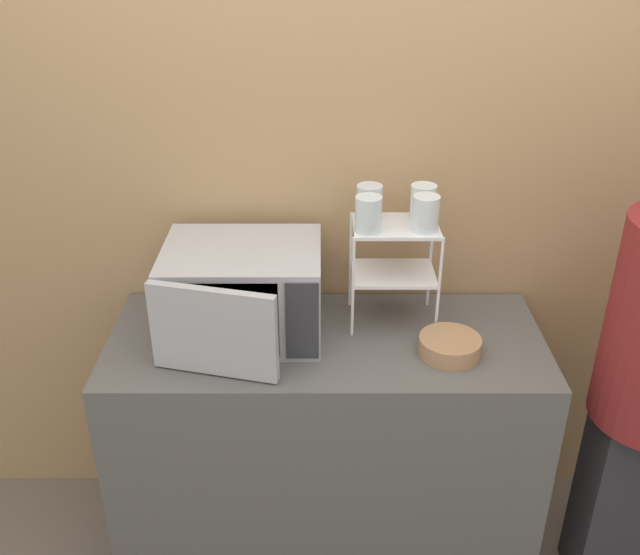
% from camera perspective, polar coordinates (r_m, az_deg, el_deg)
% --- Properties ---
extents(wall_back, '(8.00, 0.06, 2.60)m').
position_cam_1_polar(wall_back, '(2.47, 0.57, 7.18)').
color(wall_back, tan).
rests_on(wall_back, ground_plane).
extents(counter, '(1.43, 0.59, 0.90)m').
position_cam_1_polar(counter, '(2.62, 0.53, -13.22)').
color(counter, '#595654').
rests_on(counter, ground_plane).
extents(microwave, '(0.51, 0.51, 0.30)m').
position_cam_1_polar(microwave, '(2.32, -6.19, -1.18)').
color(microwave, '#ADADB2').
rests_on(microwave, counter).
extents(dish_rack, '(0.29, 0.21, 0.35)m').
position_cam_1_polar(dish_rack, '(2.34, 6.05, 2.00)').
color(dish_rack, white).
rests_on(dish_rack, counter).
extents(glass_front_left, '(0.08, 0.08, 0.11)m').
position_cam_1_polar(glass_front_left, '(2.22, 3.98, 5.07)').
color(glass_front_left, silver).
rests_on(glass_front_left, dish_rack).
extents(glass_back_right, '(0.08, 0.08, 0.11)m').
position_cam_1_polar(glass_back_right, '(2.33, 8.34, 5.98)').
color(glass_back_right, silver).
rests_on(glass_back_right, dish_rack).
extents(glass_front_right, '(0.08, 0.08, 0.11)m').
position_cam_1_polar(glass_front_right, '(2.25, 8.55, 5.08)').
color(glass_front_right, silver).
rests_on(glass_front_right, dish_rack).
extents(glass_back_left, '(0.08, 0.08, 0.11)m').
position_cam_1_polar(glass_back_left, '(2.31, 4.06, 6.01)').
color(glass_back_left, silver).
rests_on(glass_back_left, dish_rack).
extents(bowl, '(0.20, 0.20, 0.06)m').
position_cam_1_polar(bowl, '(2.29, 10.42, -5.44)').
color(bowl, '#AD7F56').
rests_on(bowl, counter).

